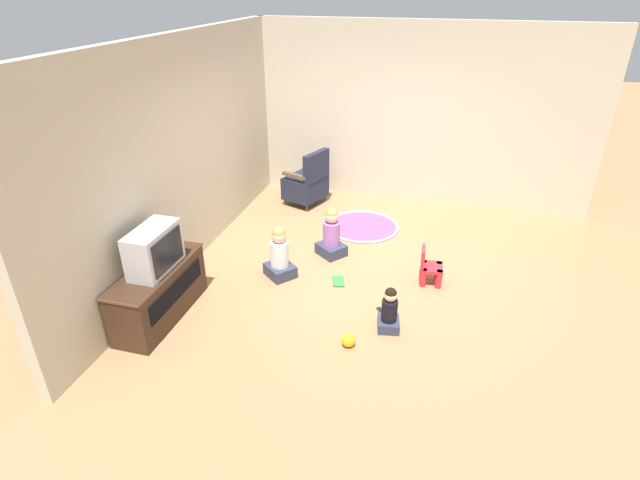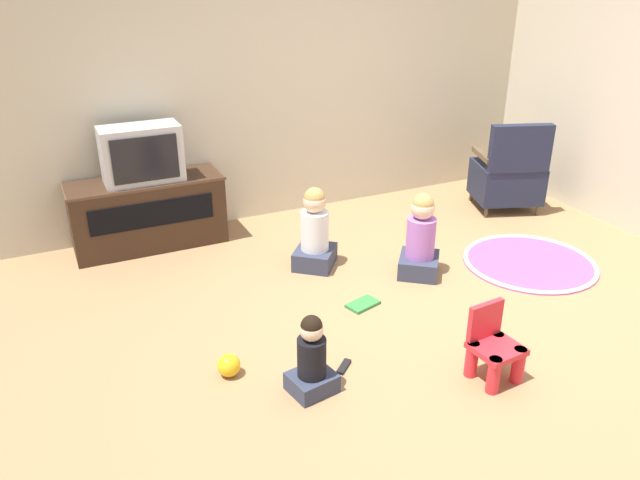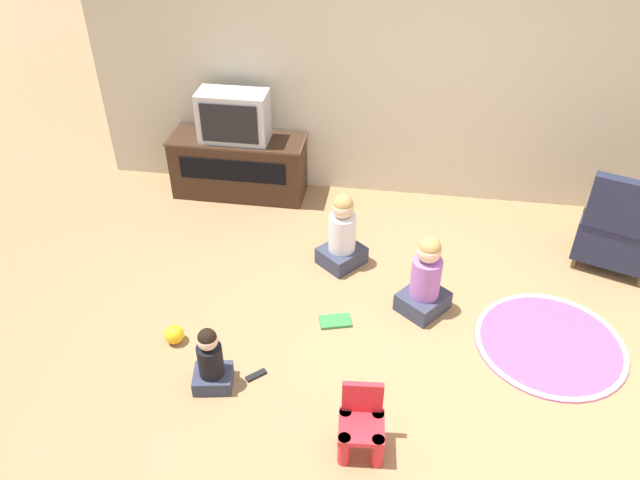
# 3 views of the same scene
# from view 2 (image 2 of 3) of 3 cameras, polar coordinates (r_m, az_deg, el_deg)

# --- Properties ---
(ground_plane) EXTENTS (30.00, 30.00, 0.00)m
(ground_plane) POSITION_cam_2_polar(r_m,az_deg,el_deg) (4.56, 10.36, -6.39)
(ground_plane) COLOR #9E754C
(wall_back) EXTENTS (5.55, 0.12, 2.77)m
(wall_back) POSITION_cam_2_polar(r_m,az_deg,el_deg) (5.90, -3.71, 15.46)
(wall_back) COLOR beige
(wall_back) RESTS_ON ground_plane
(tv_cabinet) EXTENTS (1.29, 0.46, 0.60)m
(tv_cabinet) POSITION_cam_2_polar(r_m,az_deg,el_deg) (5.55, -15.45, 2.50)
(tv_cabinet) COLOR #382316
(tv_cabinet) RESTS_ON ground_plane
(television) EXTENTS (0.64, 0.33, 0.47)m
(television) POSITION_cam_2_polar(r_m,az_deg,el_deg) (5.35, -16.00, 7.56)
(television) COLOR #B7B7BC
(television) RESTS_ON tv_cabinet
(black_armchair) EXTENTS (0.75, 0.71, 0.90)m
(black_armchair) POSITION_cam_2_polar(r_m,az_deg,el_deg) (6.41, 16.87, 5.69)
(black_armchair) COLOR brown
(black_armchair) RESTS_ON ground_plane
(yellow_kid_chair) EXTENTS (0.30, 0.28, 0.46)m
(yellow_kid_chair) POSITION_cam_2_polar(r_m,az_deg,el_deg) (3.89, 15.56, -9.67)
(yellow_kid_chair) COLOR red
(yellow_kid_chair) RESTS_ON ground_plane
(play_mat) EXTENTS (1.08, 1.08, 0.04)m
(play_mat) POSITION_cam_2_polar(r_m,az_deg,el_deg) (5.43, 18.62, -1.95)
(play_mat) COLOR #A54C8C
(play_mat) RESTS_ON ground_plane
(child_watching_left) EXTENTS (0.45, 0.46, 0.68)m
(child_watching_left) POSITION_cam_2_polar(r_m,az_deg,el_deg) (4.93, 9.17, 0.00)
(child_watching_left) COLOR #33384C
(child_watching_left) RESTS_ON ground_plane
(child_watching_center) EXTENTS (0.45, 0.46, 0.68)m
(child_watching_center) POSITION_cam_2_polar(r_m,az_deg,el_deg) (4.99, -0.49, 0.66)
(child_watching_center) COLOR #33384C
(child_watching_center) RESTS_ON ground_plane
(child_watching_right) EXTENTS (0.29, 0.27, 0.50)m
(child_watching_right) POSITION_cam_2_polar(r_m,az_deg,el_deg) (3.62, -0.76, -10.85)
(child_watching_right) COLOR #33384C
(child_watching_right) RESTS_ON ground_plane
(toy_ball) EXTENTS (0.14, 0.14, 0.14)m
(toy_ball) POSITION_cam_2_polar(r_m,az_deg,el_deg) (3.87, -8.33, -11.27)
(toy_ball) COLOR yellow
(toy_ball) RESTS_ON ground_plane
(book) EXTENTS (0.27, 0.20, 0.02)m
(book) POSITION_cam_2_polar(r_m,az_deg,el_deg) (4.56, 3.94, -5.88)
(book) COLOR #337F3D
(book) RESTS_ON ground_plane
(remote_control) EXTENTS (0.14, 0.13, 0.02)m
(remote_control) POSITION_cam_2_polar(r_m,az_deg,el_deg) (3.92, 2.19, -11.49)
(remote_control) COLOR black
(remote_control) RESTS_ON ground_plane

